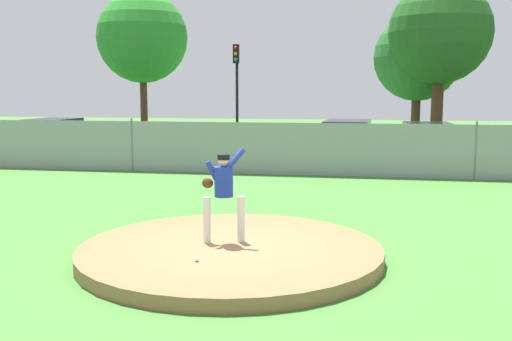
{
  "coord_description": "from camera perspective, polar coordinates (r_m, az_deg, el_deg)",
  "views": [
    {
      "loc": [
        2.15,
        -9.6,
        2.88
      ],
      "look_at": [
        0.06,
        2.17,
        1.22
      ],
      "focal_mm": 41.67,
      "sensor_mm": 36.0,
      "label": 1
    }
  ],
  "objects": [
    {
      "name": "pitchers_mound",
      "position": [
        10.22,
        -2.48,
        -7.83
      ],
      "size": [
        5.16,
        5.16,
        0.22
      ],
      "primitive_type": "cylinder",
      "color": "olive",
      "rests_on": "ground_plane"
    },
    {
      "name": "tree_broad_left",
      "position": [
        33.44,
        15.26,
        10.41
      ],
      "size": [
        4.66,
        4.66,
        6.85
      ],
      "color": "#4C331E",
      "rests_on": "ground_plane"
    },
    {
      "name": "parked_car_slate",
      "position": [
        24.28,
        16.12,
        2.56
      ],
      "size": [
        2.03,
        4.74,
        1.54
      ],
      "color": "slate",
      "rests_on": "ground_plane"
    },
    {
      "name": "pitcher_youth",
      "position": [
        10.23,
        -3.17,
        -1.7
      ],
      "size": [
        0.79,
        0.32,
        1.66
      ],
      "color": "silver",
      "rests_on": "pitchers_mound"
    },
    {
      "name": "tree_broad_right",
      "position": [
        31.67,
        17.25,
        12.49
      ],
      "size": [
        5.11,
        5.11,
        8.2
      ],
      "color": "#4C331E",
      "rests_on": "ground_plane"
    },
    {
      "name": "baseball",
      "position": [
        9.31,
        -5.7,
        -8.48
      ],
      "size": [
        0.07,
        0.07,
        0.07
      ],
      "primitive_type": "sphere",
      "color": "white",
      "rests_on": "pitchers_mound"
    },
    {
      "name": "tree_slender_far",
      "position": [
        33.5,
        -10.87,
        12.4
      ],
      "size": [
        4.9,
        4.9,
        8.06
      ],
      "color": "#4C331E",
      "rests_on": "ground_plane"
    },
    {
      "name": "ground_plane",
      "position": [
        16.01,
        2.19,
        -2.48
      ],
      "size": [
        80.0,
        80.0,
        0.0
      ],
      "primitive_type": "plane",
      "color": "#427A33"
    },
    {
      "name": "parked_car_teal",
      "position": [
        27.84,
        -18.87,
        3.08
      ],
      "size": [
        2.11,
        4.34,
        1.55
      ],
      "color": "#146066",
      "rests_on": "ground_plane"
    },
    {
      "name": "chainlink_fence",
      "position": [
        19.82,
        3.79,
        2.07
      ],
      "size": [
        28.72,
        0.07,
        1.85
      ],
      "color": "gray",
      "rests_on": "ground_plane"
    },
    {
      "name": "traffic_cone_orange",
      "position": [
        24.83,
        1.55,
        1.83
      ],
      "size": [
        0.4,
        0.4,
        0.55
      ],
      "color": "orange",
      "rests_on": "asphalt_strip"
    },
    {
      "name": "parked_car_white",
      "position": [
        23.94,
        8.75,
        2.78
      ],
      "size": [
        2.16,
        4.9,
        1.62
      ],
      "color": "silver",
      "rests_on": "ground_plane"
    },
    {
      "name": "traffic_light_near",
      "position": [
        29.18,
        -1.88,
        8.9
      ],
      "size": [
        0.28,
        0.46,
        4.98
      ],
      "color": "black",
      "rests_on": "ground_plane"
    },
    {
      "name": "asphalt_strip",
      "position": [
        24.37,
        4.93,
        1.08
      ],
      "size": [
        44.0,
        7.0,
        0.01
      ],
      "primitive_type": "cube",
      "color": "#2B2B2D",
      "rests_on": "ground_plane"
    }
  ]
}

